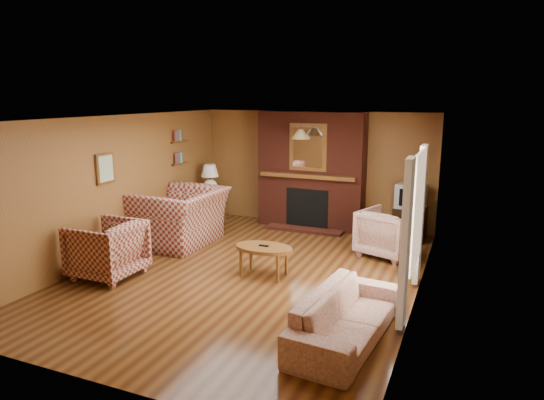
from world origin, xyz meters
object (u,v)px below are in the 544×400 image
at_px(floral_sofa, 346,316).
at_px(coffee_table, 264,250).
at_px(floral_armchair, 388,233).
at_px(table_lamp, 210,177).
at_px(plaid_armchair, 107,249).
at_px(tv_stand, 409,224).
at_px(fireplace, 311,171).
at_px(side_table, 211,208).
at_px(crt_tv, 411,196).
at_px(plaid_loveseat, 180,217).

relative_size(floral_sofa, coffee_table, 2.13).
distance_m(floral_sofa, floral_armchair, 3.17).
height_order(floral_armchair, table_lamp, table_lamp).
xyz_separation_m(floral_sofa, table_lamp, (-4.00, 3.93, 0.73)).
relative_size(plaid_armchair, tv_stand, 1.51).
relative_size(fireplace, coffee_table, 2.65).
height_order(plaid_armchair, table_lamp, table_lamp).
bearing_deg(side_table, floral_armchair, -10.92).
height_order(side_table, crt_tv, crt_tv).
relative_size(fireplace, tv_stand, 3.78).
xyz_separation_m(fireplace, coffee_table, (0.24, -3.00, -0.77)).
bearing_deg(floral_armchair, tv_stand, -82.51).
height_order(plaid_armchair, crt_tv, crt_tv).
bearing_deg(tv_stand, side_table, -173.44).
bearing_deg(plaid_loveseat, fireplace, 138.38).
height_order(plaid_loveseat, floral_armchair, plaid_loveseat).
bearing_deg(floral_armchair, side_table, 7.90).
xyz_separation_m(coffee_table, side_table, (-2.34, 2.47, -0.08)).
xyz_separation_m(fireplace, side_table, (-2.10, -0.53, -0.85)).
relative_size(floral_armchair, crt_tv, 1.57).
bearing_deg(table_lamp, floral_sofa, -44.47).
distance_m(fireplace, coffee_table, 3.11).
bearing_deg(table_lamp, coffee_table, -46.50).
xyz_separation_m(fireplace, plaid_armchair, (-1.95, -3.95, -0.75)).
bearing_deg(plaid_armchair, plaid_loveseat, 177.27).
distance_m(fireplace, table_lamp, 2.17).
xyz_separation_m(table_lamp, crt_tv, (4.15, 0.34, -0.15)).
bearing_deg(crt_tv, floral_sofa, -92.01).
relative_size(plaid_loveseat, side_table, 2.35).
bearing_deg(coffee_table, floral_sofa, -41.35).
distance_m(floral_armchair, coffee_table, 2.33).
relative_size(plaid_armchair, floral_sofa, 0.50).
distance_m(plaid_armchair, tv_stand, 5.49).
relative_size(floral_armchair, table_lamp, 1.47).
bearing_deg(coffee_table, side_table, 133.50).
xyz_separation_m(side_table, table_lamp, (0.00, 0.00, 0.67)).
relative_size(side_table, crt_tv, 1.18).
xyz_separation_m(plaid_armchair, side_table, (-0.15, 3.41, -0.10)).
distance_m(fireplace, floral_armchair, 2.37).
height_order(floral_armchair, tv_stand, floral_armchair).
height_order(table_lamp, tv_stand, table_lamp).
xyz_separation_m(floral_sofa, floral_armchair, (-0.07, 3.17, 0.13)).
distance_m(coffee_table, crt_tv, 3.37).
bearing_deg(plaid_armchair, tv_stand, 133.61).
relative_size(plaid_armchair, table_lamp, 1.57).
bearing_deg(plaid_armchair, fireplace, 154.07).
height_order(floral_armchair, coffee_table, floral_armchair).
distance_m(plaid_armchair, floral_armchair, 4.62).
bearing_deg(fireplace, coffee_table, -85.40).
xyz_separation_m(fireplace, tv_stand, (2.05, -0.18, -0.86)).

